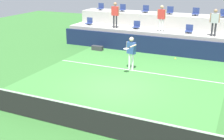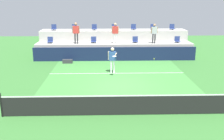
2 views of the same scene
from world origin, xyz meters
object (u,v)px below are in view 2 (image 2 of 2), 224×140
Objects in this scene: stadium_chair_upper_left at (74,28)px; stadium_chair_upper_far_right at (172,27)px; stadium_chair_lower_far_right at (177,40)px; spectator_in_grey at (115,31)px; stadium_chair_lower_far_left at (50,41)px; stadium_chair_upper_mid_right at (134,28)px; stadium_chair_upper_center at (114,28)px; spectator_in_white at (154,32)px; tennis_player at (113,57)px; spectator_leaning_on_rail at (76,31)px; equipment_bag at (68,61)px; stadium_chair_lower_left at (94,40)px; stadium_chair_upper_mid_left at (94,28)px; stadium_chair_upper_far_left at (54,28)px; stadium_chair_lower_right at (135,40)px; stadium_chair_upper_right at (153,27)px; tennis_ball at (154,59)px.

stadium_chair_upper_left is 8.80m from stadium_chair_upper_far_right.
stadium_chair_lower_far_right is 0.31× the size of spectator_in_grey.
stadium_chair_lower_far_left is 7.42m from stadium_chair_upper_mid_right.
spectator_in_white is at bearing -34.29° from stadium_chair_upper_center.
stadium_chair_upper_left is (1.84, 1.80, 0.85)m from stadium_chair_lower_far_left.
spectator_in_grey reaches higher than stadium_chair_upper_mid_right.
tennis_player is at bearing -139.99° from stadium_chair_lower_far_right.
spectator_leaning_on_rail is at bearing -180.00° from spectator_in_white.
spectator_in_grey is at bearing -175.83° from stadium_chair_lower_far_right.
equipment_bag is (-0.18, -3.77, -2.16)m from stadium_chair_upper_left.
tennis_player is (-5.61, -4.71, -0.40)m from stadium_chair_lower_far_right.
spectator_in_white is at bearing -4.40° from stadium_chair_lower_left.
stadium_chair_upper_center is 6.64m from tennis_player.
spectator_in_grey is (-5.22, -2.18, -0.05)m from stadium_chair_upper_far_right.
tennis_player is at bearing -129.33° from spectator_in_white.
stadium_chair_upper_mid_left reaches higher than equipment_bag.
spectator_leaning_on_rail is at bearing -145.50° from stadium_chair_upper_center.
stadium_chair_lower_left is 4.11m from stadium_chair_upper_far_left.
stadium_chair_upper_far_right is at bearing 27.05° from stadium_chair_lower_right.
stadium_chair_upper_left and stadium_chair_upper_right have the same top height.
stadium_chair_lower_right is 1.00× the size of stadium_chair_upper_far_left.
stadium_chair_upper_center reaches higher than stadium_chair_lower_far_left.
stadium_chair_lower_far_left is 1.00× the size of stadium_chair_lower_right.
stadium_chair_upper_center is at bearing 180.00° from stadium_chair_upper_right.
equipment_bag is (-5.48, -3.77, -2.16)m from stadium_chair_upper_mid_right.
stadium_chair_upper_mid_left is at bearing 180.00° from stadium_chair_upper_right.
stadium_chair_upper_right is at bearing 0.00° from stadium_chair_upper_mid_left.
stadium_chair_upper_far_right is 9.97m from equipment_bag.
stadium_chair_lower_right is at bearing 12.72° from spectator_in_grey.
stadium_chair_lower_left is 1.67m from spectator_leaning_on_rail.
equipment_bag is at bearing -49.85° from stadium_chair_lower_far_left.
tennis_player is (-3.85, -6.51, -1.25)m from stadium_chair_upper_right.
stadium_chair_upper_left and stadium_chair_upper_far_right have the same top height.
stadium_chair_upper_far_left is 1.00× the size of stadium_chair_upper_mid_left.
spectator_in_white is at bearing -132.95° from stadium_chair_upper_far_right.
stadium_chair_lower_far_left and stadium_chair_lower_far_right have the same top height.
spectator_in_white reaches higher than tennis_ball.
stadium_chair_upper_right is at bearing 180.00° from stadium_chair_upper_far_right.
spectator_leaning_on_rail is at bearing -165.45° from stadium_chair_upper_far_right.
stadium_chair_upper_mid_left is 0.30× the size of spectator_leaning_on_rail.
spectator_in_grey is at bearing -22.07° from stadium_chair_upper_far_left.
spectator_leaning_on_rail reaches higher than spectator_in_white.
stadium_chair_upper_right is (1.80, 1.80, 0.85)m from stadium_chair_lower_right.
stadium_chair_upper_mid_left is 1.00× the size of stadium_chair_upper_mid_right.
spectator_in_white is at bearing 12.84° from equipment_bag.
stadium_chair_lower_far_left is 9.12m from stadium_chair_upper_right.
stadium_chair_upper_center reaches higher than tennis_player.
tennis_player is (5.06, -4.71, -0.40)m from stadium_chair_lower_far_left.
stadium_chair_upper_left is at bearing 87.29° from equipment_bag.
stadium_chair_upper_mid_right is at bearing 152.95° from stadium_chair_lower_far_right.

